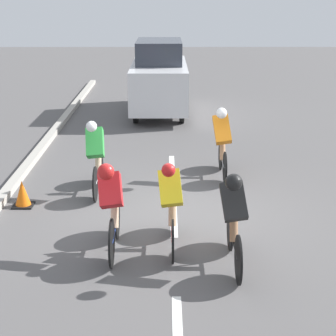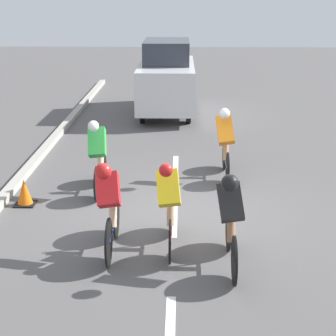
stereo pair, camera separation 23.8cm
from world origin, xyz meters
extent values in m
plane|color=#565454|center=(0.00, 0.00, 0.00)|extent=(60.00, 60.00, 0.00)
cube|color=white|center=(0.00, 3.46, 0.00)|extent=(0.12, 1.40, 0.01)
cube|color=white|center=(0.00, 0.26, 0.00)|extent=(0.12, 1.40, 0.01)
cube|color=white|center=(0.00, -2.94, 0.00)|extent=(0.12, 1.40, 0.01)
cylinder|color=black|center=(0.04, 0.81, 0.32)|extent=(0.03, 0.65, 0.65)
cylinder|color=black|center=(0.04, 1.79, 0.32)|extent=(0.03, 0.65, 0.65)
cylinder|color=red|center=(0.04, 1.30, 0.32)|extent=(0.04, 0.99, 0.04)
cylinder|color=red|center=(0.04, 1.13, 0.53)|extent=(0.04, 0.04, 0.42)
cylinder|color=#1999D8|center=(0.04, 1.25, 0.42)|extent=(0.07, 0.07, 0.16)
cylinder|color=#DBAD84|center=(0.04, 1.23, 0.50)|extent=(0.12, 0.23, 0.36)
cube|color=yellow|center=(0.07, 1.40, 1.00)|extent=(0.38, 0.46, 0.58)
sphere|color=red|center=(0.10, 1.62, 1.35)|extent=(0.20, 0.20, 0.20)
cylinder|color=black|center=(-1.06, -2.62, 0.33)|extent=(0.03, 0.67, 0.67)
cylinder|color=black|center=(-1.06, -1.65, 0.33)|extent=(0.03, 0.67, 0.67)
cylinder|color=#B7B7BC|center=(-1.06, -2.14, 0.33)|extent=(0.04, 0.96, 0.04)
cylinder|color=#B7B7BC|center=(-1.06, -2.31, 0.54)|extent=(0.04, 0.04, 0.42)
cylinder|color=green|center=(-1.06, -2.19, 0.43)|extent=(0.07, 0.07, 0.16)
cylinder|color=tan|center=(-1.06, -2.21, 0.51)|extent=(0.12, 0.23, 0.36)
cube|color=orange|center=(-1.02, -2.04, 1.04)|extent=(0.40, 0.50, 0.64)
sphere|color=white|center=(-0.98, -1.82, 1.43)|extent=(0.22, 0.22, 0.22)
cylinder|color=black|center=(0.91, 0.94, 0.36)|extent=(0.03, 0.71, 0.71)
cylinder|color=black|center=(0.91, 1.92, 0.36)|extent=(0.03, 0.71, 0.71)
cylinder|color=navy|center=(0.91, 1.43, 0.36)|extent=(0.04, 0.98, 0.04)
cylinder|color=navy|center=(0.91, 1.26, 0.57)|extent=(0.04, 0.04, 0.42)
cylinder|color=white|center=(0.91, 1.38, 0.46)|extent=(0.07, 0.07, 0.16)
cylinder|color=beige|center=(0.91, 1.35, 0.54)|extent=(0.12, 0.23, 0.36)
cube|color=red|center=(0.94, 1.53, 1.02)|extent=(0.38, 0.45, 0.55)
sphere|color=red|center=(0.97, 1.75, 1.37)|extent=(0.24, 0.24, 0.24)
cylinder|color=black|center=(-0.84, 1.38, 0.34)|extent=(0.03, 0.68, 0.68)
cylinder|color=black|center=(-0.84, 2.41, 0.34)|extent=(0.03, 0.68, 0.68)
cylinder|color=black|center=(-0.84, 1.89, 0.34)|extent=(0.04, 1.03, 0.04)
cylinder|color=black|center=(-0.84, 1.71, 0.55)|extent=(0.04, 0.04, 0.42)
cylinder|color=yellow|center=(-0.84, 1.84, 0.44)|extent=(0.07, 0.07, 0.16)
cylinder|color=#9E704C|center=(-0.84, 1.81, 0.52)|extent=(0.12, 0.23, 0.36)
cube|color=black|center=(-0.80, 1.99, 1.02)|extent=(0.40, 0.46, 0.58)
sphere|color=black|center=(-0.76, 2.21, 1.37)|extent=(0.23, 0.23, 0.23)
cylinder|color=black|center=(1.45, -1.65, 0.33)|extent=(0.03, 0.67, 0.67)
cylinder|color=black|center=(1.45, -0.67, 0.33)|extent=(0.03, 0.67, 0.67)
cylinder|color=#B7B7BC|center=(1.45, -1.16, 0.33)|extent=(0.04, 0.97, 0.04)
cylinder|color=#B7B7BC|center=(1.45, -1.33, 0.54)|extent=(0.04, 0.04, 0.42)
cylinder|color=white|center=(1.45, -1.21, 0.43)|extent=(0.07, 0.07, 0.16)
cylinder|color=beige|center=(1.45, -1.23, 0.51)|extent=(0.12, 0.23, 0.36)
cube|color=green|center=(1.47, -1.06, 1.03)|extent=(0.37, 0.48, 0.59)
sphere|color=white|center=(1.50, -0.84, 1.40)|extent=(0.20, 0.20, 0.20)
cylinder|color=black|center=(-0.34, -7.11, 0.32)|extent=(0.14, 0.64, 0.64)
cylinder|color=black|center=(1.02, -7.11, 0.32)|extent=(0.14, 0.64, 0.64)
cylinder|color=black|center=(-0.34, -9.81, 0.32)|extent=(0.14, 0.64, 0.64)
cylinder|color=black|center=(1.02, -9.81, 0.32)|extent=(0.14, 0.64, 0.64)
cube|color=silver|center=(0.34, -8.46, 0.95)|extent=(1.70, 4.34, 1.26)
cube|color=#2D333D|center=(0.34, -8.68, 1.93)|extent=(1.39, 2.39, 0.69)
cube|color=black|center=(2.75, -0.42, 0.01)|extent=(0.36, 0.36, 0.03)
cone|color=orange|center=(2.75, -0.42, 0.26)|extent=(0.28, 0.28, 0.46)
camera|label=1|loc=(0.13, 9.17, 3.80)|focal=60.00mm
camera|label=2|loc=(-0.10, 9.16, 3.80)|focal=60.00mm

